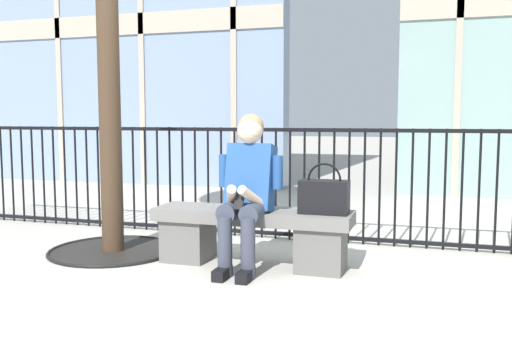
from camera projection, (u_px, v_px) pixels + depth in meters
ground_plane at (252, 264)px, 4.41m from camera, size 60.00×60.00×0.00m
stone_bench at (252, 231)px, 4.39m from camera, size 1.60×0.44×0.45m
seated_person_with_phone at (247, 187)px, 4.23m from camera, size 0.52×0.66×1.21m
handbag_on_bench at (324, 196)px, 4.18m from camera, size 0.37×0.20×0.39m
plaza_railing at (283, 183)px, 5.29m from camera, size 7.81×0.04×1.09m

